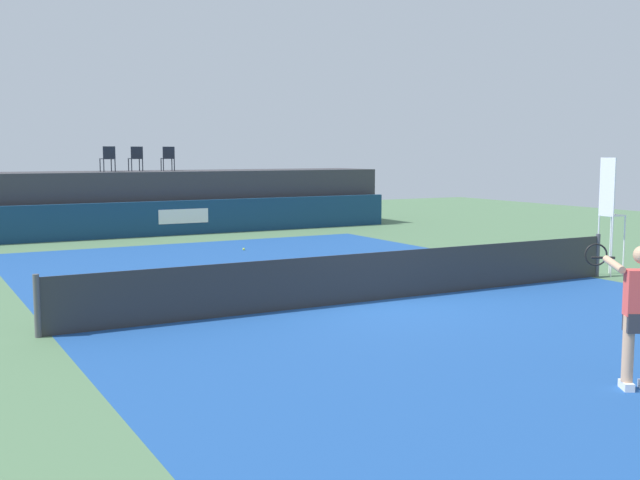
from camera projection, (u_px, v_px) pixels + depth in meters
ground_plane at (302, 279)px, 17.65m from camera, size 48.00×48.00×0.00m
court_inner at (372, 301)px, 15.04m from camera, size 12.00×22.00×0.00m
sponsor_wall at (162, 219)px, 26.73m from camera, size 18.00×0.22×1.20m
spectator_platform at (147, 201)px, 28.24m from camera, size 18.00×2.80×2.20m
spectator_chair_far_left at (108, 158)px, 27.11m from camera, size 0.48×0.48×0.89m
spectator_chair_left at (136, 157)px, 28.00m from camera, size 0.45×0.45×0.89m
spectator_chair_center at (168, 157)px, 28.46m from camera, size 0.48×0.48×0.89m
umpire_chair at (609, 208)px, 17.98m from camera, size 0.45×0.45×2.76m
tennis_net at (373, 277)px, 14.99m from camera, size 12.40×0.02×0.95m
net_post_near at (37, 306)px, 12.02m from camera, size 0.10×0.10×1.00m
net_post_far at (598, 255)px, 17.95m from camera, size 0.10×0.10×1.00m
tennis_player at (638, 312)px, 9.34m from camera, size 0.70×1.26×1.77m
tennis_ball at (244, 249)px, 22.78m from camera, size 0.07×0.07×0.07m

